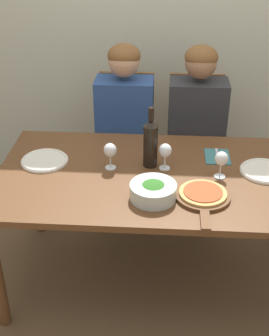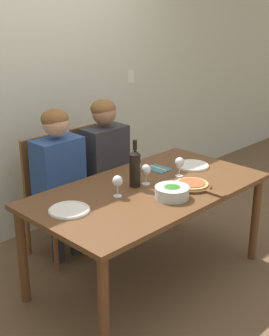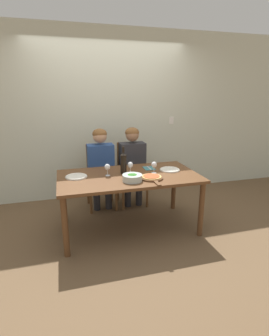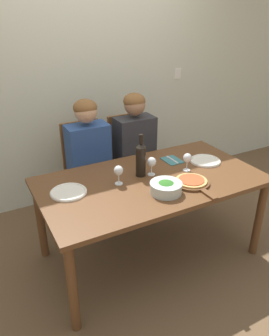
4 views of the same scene
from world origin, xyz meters
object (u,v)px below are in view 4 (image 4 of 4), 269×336
broccoli_bowl (166,188)px  fork_on_napkin (172,160)px  pizza_on_board (192,182)px  chair_right (130,160)px  person_woman (89,152)px  wine_bottle (141,159)px  dinner_plate_right (205,161)px  dinner_plate_left (69,192)px  chair_left (86,169)px  wine_glass_right (187,159)px  wine_glass_centre (152,163)px  wine_glass_left (119,171)px  person_man (136,143)px

broccoli_bowl → fork_on_napkin: size_ratio=1.29×
pizza_on_board → chair_right: bearing=89.1°
chair_right → person_woman: person_woman is taller
wine_bottle → broccoli_bowl: wine_bottle is taller
chair_right → dinner_plate_right: size_ratio=3.69×
dinner_plate_left → broccoli_bowl: bearing=-27.4°
wine_bottle → fork_on_napkin: wine_bottle is taller
chair_left → wine_bottle: 0.85m
chair_right → fork_on_napkin: bearing=-81.7°
dinner_plate_left → wine_glass_right: bearing=-5.9°
chair_right → wine_glass_centre: 0.86m
chair_left → chair_right: size_ratio=1.00×
chair_left → wine_glass_centre: (0.28, -0.77, 0.32)m
fork_on_napkin → pizza_on_board: bearing=-104.3°
pizza_on_board → wine_glass_left: size_ratio=2.76×
wine_glass_right → dinner_plate_right: bearing=14.9°
chair_left → person_woman: bearing=-90.0°
chair_left → pizza_on_board: bearing=-65.9°
chair_right → wine_glass_left: bearing=-122.6°
chair_right → pizza_on_board: (-0.02, -1.05, 0.23)m
wine_glass_left → wine_glass_right: 0.59m
chair_left → person_woman: 0.25m
wine_bottle → wine_glass_right: (0.37, -0.10, -0.04)m
chair_left → fork_on_napkin: 0.88m
person_woman → wine_glass_right: person_woman is taller
person_man → chair_right: bearing=90.0°
chair_left → wine_glass_left: chair_left is taller
person_woman → wine_glass_centre: (0.28, -0.65, 0.10)m
dinner_plate_right → wine_glass_centre: (-0.54, 0.00, 0.10)m
person_woman → dinner_plate_left: 0.74m
person_woman → wine_glass_left: person_woman is taller
wine_glass_right → fork_on_napkin: 0.24m
broccoli_bowl → dinner_plate_left: bearing=152.6°
fork_on_napkin → wine_glass_right: bearing=-91.9°
wine_glass_left → fork_on_napkin: wine_glass_left is taller
wine_glass_centre → dinner_plate_left: bearing=177.5°
wine_bottle → wine_glass_centre: 0.09m
pizza_on_board → wine_glass_centre: size_ratio=2.76×
chair_left → dinner_plate_left: 0.87m
wine_glass_centre → fork_on_napkin: bearing=26.4°
dinner_plate_right → wine_bottle: bearing=176.7°
person_woman → wine_glass_centre: size_ratio=8.11×
wine_glass_left → wine_glass_centre: size_ratio=1.00×
dinner_plate_right → wine_glass_centre: wine_glass_centre is taller
dinner_plate_left → pizza_on_board: 0.92m
chair_left → person_woman: (-0.00, -0.12, 0.22)m
chair_left → person_man: person_man is taller
wine_bottle → wine_glass_right: 0.39m
broccoli_bowl → fork_on_napkin: broccoli_bowl is taller
person_man → dinner_plate_left: size_ratio=4.66×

